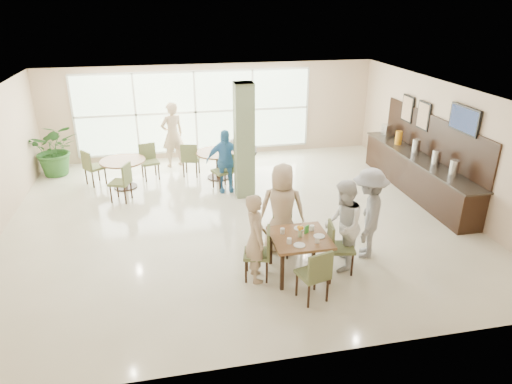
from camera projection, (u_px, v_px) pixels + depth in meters
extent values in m
plane|color=beige|center=(237.00, 217.00, 10.35)|extent=(10.00, 10.00, 0.00)
plane|color=white|center=(234.00, 93.00, 9.24)|extent=(10.00, 10.00, 0.00)
plane|color=beige|center=(212.00, 111.00, 13.85)|extent=(10.00, 0.00, 10.00)
plane|color=beige|center=(293.00, 273.00, 5.75)|extent=(10.00, 0.00, 10.00)
plane|color=beige|center=(445.00, 144.00, 10.72)|extent=(0.00, 9.00, 9.00)
plane|color=silver|center=(196.00, 112.00, 13.73)|extent=(7.00, 0.00, 7.00)
cube|color=#637450|center=(244.00, 141.00, 10.95)|extent=(0.45, 0.45, 2.80)
cube|color=brown|center=(300.00, 238.00, 7.96)|extent=(1.00, 1.00, 0.05)
cube|color=black|center=(282.00, 272.00, 7.65)|extent=(0.06, 0.06, 0.70)
cube|color=black|center=(330.00, 266.00, 7.80)|extent=(0.06, 0.06, 0.70)
cube|color=black|center=(271.00, 247.00, 8.41)|extent=(0.06, 0.06, 0.70)
cube|color=black|center=(314.00, 242.00, 8.56)|extent=(0.06, 0.06, 0.70)
cylinder|color=brown|center=(123.00, 161.00, 11.67)|extent=(1.14, 1.14, 0.04)
cylinder|color=black|center=(124.00, 174.00, 11.82)|extent=(0.10, 0.10, 0.71)
cylinder|color=black|center=(126.00, 187.00, 11.95)|extent=(0.60, 0.60, 0.03)
cylinder|color=brown|center=(217.00, 152.00, 12.30)|extent=(1.15, 1.15, 0.04)
cylinder|color=black|center=(218.00, 165.00, 12.45)|extent=(0.10, 0.10, 0.71)
cylinder|color=black|center=(218.00, 177.00, 12.58)|extent=(0.60, 0.60, 0.03)
cylinder|color=white|center=(312.00, 228.00, 8.14)|extent=(0.08, 0.08, 0.10)
cylinder|color=white|center=(289.00, 241.00, 7.71)|extent=(0.08, 0.08, 0.10)
cylinder|color=white|center=(282.00, 231.00, 8.03)|extent=(0.08, 0.08, 0.10)
cylinder|color=white|center=(317.00, 240.00, 7.73)|extent=(0.08, 0.08, 0.10)
cylinder|color=white|center=(299.00, 245.00, 7.66)|extent=(0.20, 0.20, 0.01)
cylinder|color=white|center=(299.00, 228.00, 8.22)|extent=(0.20, 0.20, 0.01)
cylinder|color=white|center=(319.00, 236.00, 7.94)|extent=(0.20, 0.20, 0.01)
cylinder|color=#99B27F|center=(300.00, 234.00, 7.92)|extent=(0.07, 0.07, 0.12)
sphere|color=orange|center=(302.00, 228.00, 7.89)|extent=(0.07, 0.07, 0.07)
sphere|color=orange|center=(299.00, 227.00, 7.90)|extent=(0.07, 0.07, 0.07)
sphere|color=orange|center=(300.00, 229.00, 7.85)|extent=(0.07, 0.07, 0.07)
cube|color=green|center=(307.00, 229.00, 8.04)|extent=(0.10, 0.07, 0.15)
cube|color=black|center=(416.00, 176.00, 11.49)|extent=(0.60, 4.60, 0.90)
cube|color=black|center=(419.00, 158.00, 11.30)|extent=(0.64, 4.70, 0.04)
cube|color=black|center=(433.00, 137.00, 11.14)|extent=(0.04, 4.60, 1.00)
cylinder|color=silver|center=(454.00, 169.00, 9.95)|extent=(0.20, 0.20, 0.40)
cylinder|color=silver|center=(436.00, 159.00, 10.58)|extent=(0.20, 0.20, 0.40)
cylinder|color=silver|center=(416.00, 147.00, 11.39)|extent=(0.20, 0.20, 0.40)
cylinder|color=orange|center=(399.00, 138.00, 12.21)|extent=(0.18, 0.18, 0.36)
cube|color=silver|center=(387.00, 131.00, 12.84)|extent=(0.18, 0.30, 0.36)
cube|color=black|center=(465.00, 120.00, 9.87)|extent=(0.06, 1.00, 0.58)
cube|color=#7F99CC|center=(463.00, 120.00, 9.87)|extent=(0.01, 0.92, 0.50)
cube|color=black|center=(424.00, 116.00, 11.43)|extent=(0.04, 0.55, 0.70)
cube|color=#9C5E39|center=(423.00, 116.00, 11.43)|extent=(0.01, 0.47, 0.62)
cube|color=black|center=(408.00, 109.00, 12.15)|extent=(0.04, 0.55, 0.70)
cube|color=#9C5E39|center=(407.00, 109.00, 12.15)|extent=(0.01, 0.47, 0.62)
imported|color=#2A5C25|center=(55.00, 149.00, 12.54)|extent=(1.35, 1.35, 1.48)
imported|color=tan|center=(256.00, 238.00, 7.79)|extent=(0.40, 0.60, 1.61)
imported|color=tan|center=(282.00, 209.00, 8.66)|extent=(0.97, 0.70, 1.78)
imported|color=white|center=(343.00, 226.00, 8.12)|extent=(0.89, 1.00, 1.69)
imported|color=gray|center=(368.00, 213.00, 8.50)|extent=(1.09, 1.31, 1.76)
imported|color=#4086C1|center=(225.00, 161.00, 11.43)|extent=(0.95, 0.54, 1.61)
imported|color=white|center=(245.00, 148.00, 12.51)|extent=(1.10, 1.55, 1.53)
imported|color=tan|center=(173.00, 135.00, 13.10)|extent=(0.81, 0.69, 1.89)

